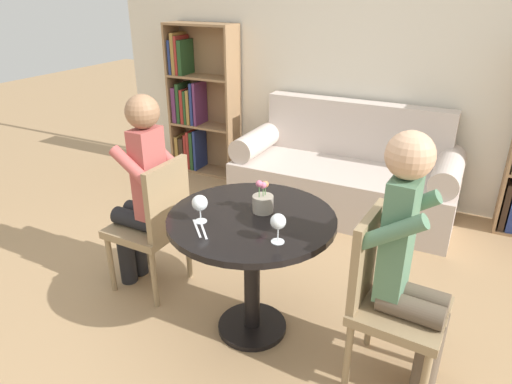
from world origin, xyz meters
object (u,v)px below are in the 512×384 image
object	(u,v)px
bookshelf_left	(198,105)
couch	(344,176)
chair_left	(155,221)
person_left	(142,191)
chair_right	(387,294)
wine_glass_left	(200,204)
wine_glass_right	(278,223)
flower_vase	(263,202)
person_right	(411,263)

from	to	relation	value
bookshelf_left	couch	bearing A→B (deg)	-8.90
chair_left	person_left	bearing A→B (deg)	-90.90
chair_right	wine_glass_left	size ratio (longest dim) A/B	6.13
bookshelf_left	wine_glass_right	bearing A→B (deg)	-49.25
wine_glass_left	flower_vase	bearing A→B (deg)	46.20
person_right	person_left	bearing A→B (deg)	89.93
bookshelf_left	chair_left	distance (m)	2.18
person_left	person_right	xyz separation A→B (m)	(1.63, -0.11, 0.02)
couch	bookshelf_left	world-z (taller)	bookshelf_left
person_left	couch	bearing A→B (deg)	155.40
person_left	person_right	bearing A→B (deg)	87.48
wine_glass_left	wine_glass_right	world-z (taller)	same
flower_vase	person_left	bearing A→B (deg)	178.76
bookshelf_left	person_left	world-z (taller)	bookshelf_left
bookshelf_left	chair_right	world-z (taller)	bookshelf_left
chair_left	person_right	xyz separation A→B (m)	(1.55, -0.11, 0.21)
wine_glass_left	flower_vase	world-z (taller)	flower_vase
bookshelf_left	person_left	size ratio (longest dim) A/B	1.17
person_right	wine_glass_right	xyz separation A→B (m)	(-0.59, -0.16, 0.15)
chair_left	couch	bearing A→B (deg)	157.89
person_left	wine_glass_left	world-z (taller)	person_left
person_right	wine_glass_left	distance (m)	1.04
couch	wine_glass_left	world-z (taller)	couch
chair_right	chair_left	bearing A→B (deg)	89.99
chair_left	wine_glass_left	xyz separation A→B (m)	(0.52, -0.26, 0.35)
wine_glass_right	couch	bearing A→B (deg)	96.68
couch	person_right	distance (m)	2.01
bookshelf_left	person_right	xyz separation A→B (m)	(2.50, -2.06, -0.00)
chair_right	wine_glass_left	bearing A→B (deg)	103.62
person_left	flower_vase	world-z (taller)	person_left
chair_left	person_right	size ratio (longest dim) A/B	0.69
person_right	flower_vase	size ratio (longest dim) A/B	7.01
person_left	wine_glass_right	bearing A→B (deg)	76.73
person_left	wine_glass_left	size ratio (longest dim) A/B	8.81
chair_right	person_left	xyz separation A→B (m)	(-1.55, 0.10, 0.19)
chair_right	wine_glass_right	bearing A→B (deg)	112.73
chair_right	person_left	world-z (taller)	person_left
couch	wine_glass_left	distance (m)	2.03
wine_glass_left	wine_glass_right	xyz separation A→B (m)	(0.44, -0.01, 0.00)
wine_glass_left	flower_vase	xyz separation A→B (m)	(0.23, 0.24, -0.04)
couch	person_left	distance (m)	1.91
chair_left	wine_glass_left	world-z (taller)	chair_left
person_right	couch	bearing A→B (deg)	28.22
couch	person_left	world-z (taller)	person_left
person_right	wine_glass_left	xyz separation A→B (m)	(-1.02, -0.15, 0.14)
chair_left	person_right	bearing A→B (deg)	87.39
chair_right	flower_vase	distance (m)	0.77
person_left	wine_glass_left	xyz separation A→B (m)	(0.61, -0.26, 0.16)
person_left	chair_right	bearing A→B (deg)	87.63
couch	flower_vase	bearing A→B (deg)	-89.08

